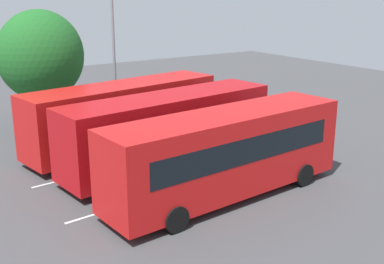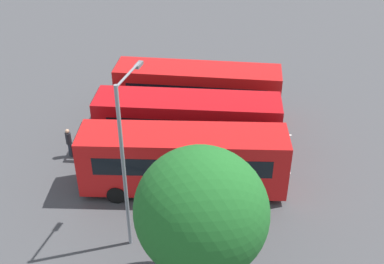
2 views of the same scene
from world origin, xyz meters
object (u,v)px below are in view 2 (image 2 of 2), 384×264
object	(u,v)px
bus_far_left	(197,90)
bus_center_right	(183,160)
depot_tree	(201,213)
bus_center_left	(187,122)
street_lamp	(125,157)
pedestrian	(69,140)

from	to	relation	value
bus_far_left	bus_center_right	world-z (taller)	same
depot_tree	bus_center_right	bearing A→B (deg)	-72.44
depot_tree	bus_far_left	bearing A→B (deg)	-79.32
bus_center_left	street_lamp	size ratio (longest dim) A/B	1.32
street_lamp	bus_center_left	bearing A→B (deg)	-2.32
bus_far_left	pedestrian	xyz separation A→B (m)	(6.25, 5.84, -0.78)
street_lamp	bus_far_left	bearing A→B (deg)	1.08
pedestrian	street_lamp	bearing A→B (deg)	-98.32
bus_center_right	street_lamp	size ratio (longest dim) A/B	1.32
bus_far_left	bus_center_left	size ratio (longest dim) A/B	0.99
bus_center_left	depot_tree	world-z (taller)	depot_tree
bus_far_left	bus_center_left	xyz separation A→B (m)	(-0.13, 3.97, 0.00)
bus_center_left	pedestrian	world-z (taller)	bus_center_left
bus_center_left	pedestrian	bearing A→B (deg)	10.20
pedestrian	street_lamp	world-z (taller)	street_lamp
bus_center_left	pedestrian	size ratio (longest dim) A/B	5.84
bus_far_left	street_lamp	world-z (taller)	street_lamp
bus_center_left	street_lamp	distance (m)	8.05
street_lamp	bus_center_right	bearing A→B (deg)	-15.44
bus_center_left	depot_tree	xyz separation A→B (m)	(-2.47, 9.85, 2.38)
pedestrian	depot_tree	size ratio (longest dim) A/B	0.26
bus_center_right	depot_tree	xyz separation A→B (m)	(-2.00, 6.31, 2.38)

